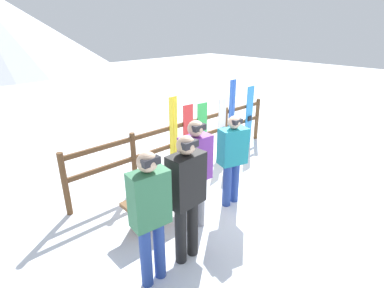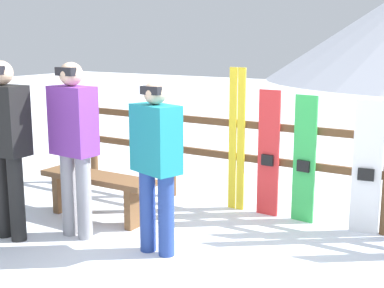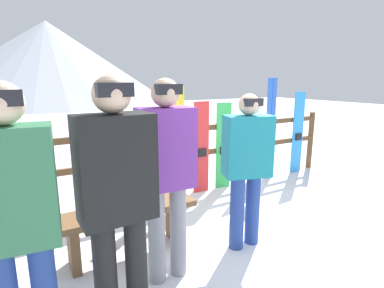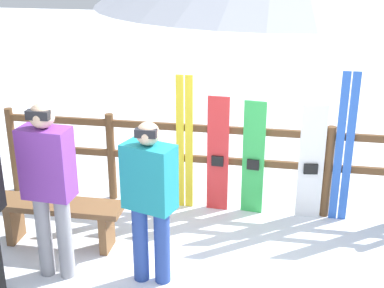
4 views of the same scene
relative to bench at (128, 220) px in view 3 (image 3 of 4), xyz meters
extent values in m
plane|color=white|center=(1.49, -0.54, -0.36)|extent=(40.00, 40.00, 0.00)
cone|color=silver|center=(1.49, 23.15, 2.64)|extent=(18.00, 18.00, 6.00)
cylinder|color=brown|center=(-1.08, 1.15, 0.19)|extent=(0.10, 0.10, 1.10)
cylinder|color=brown|center=(0.20, 1.15, 0.19)|extent=(0.10, 0.10, 1.10)
cylinder|color=brown|center=(1.49, 1.15, 0.19)|extent=(0.10, 0.10, 1.10)
cylinder|color=brown|center=(2.78, 1.15, 0.19)|extent=(0.10, 0.10, 1.10)
cylinder|color=brown|center=(4.07, 1.15, 0.19)|extent=(0.10, 0.10, 1.10)
cube|color=brown|center=(1.49, 1.15, 0.24)|extent=(5.15, 0.05, 0.08)
cube|color=brown|center=(1.49, 1.15, 0.63)|extent=(5.15, 0.05, 0.08)
cube|color=brown|center=(0.00, 0.00, 0.10)|extent=(1.37, 0.36, 0.06)
cube|color=brown|center=(-0.51, 0.00, -0.15)|extent=(0.08, 0.29, 0.43)
cube|color=brown|center=(0.51, 0.00, -0.15)|extent=(0.08, 0.29, 0.43)
cylinder|color=navy|center=(1.00, -0.45, 0.02)|extent=(0.15, 0.15, 0.77)
cylinder|color=navy|center=(1.21, -0.45, 0.02)|extent=(0.15, 0.15, 0.77)
cube|color=teal|center=(1.10, -0.45, 0.71)|extent=(0.51, 0.38, 0.61)
sphere|color=#D8B293|center=(1.10, -0.45, 1.12)|extent=(0.21, 0.21, 0.21)
cube|color=black|center=(1.10, -0.51, 1.14)|extent=(0.19, 0.07, 0.07)
cylinder|color=black|center=(-0.44, -0.90, 0.06)|extent=(0.15, 0.15, 0.84)
cylinder|color=black|center=(-0.23, -0.90, 0.06)|extent=(0.15, 0.15, 0.84)
cube|color=black|center=(-0.33, -0.90, 0.82)|extent=(0.47, 0.27, 0.67)
sphere|color=#D8B293|center=(-0.33, -0.90, 1.26)|extent=(0.23, 0.23, 0.23)
cube|color=black|center=(-0.33, -0.97, 1.29)|extent=(0.21, 0.08, 0.08)
cylinder|color=gray|center=(0.09, -0.52, 0.06)|extent=(0.14, 0.14, 0.84)
cylinder|color=gray|center=(0.29, -0.52, 0.06)|extent=(0.14, 0.14, 0.84)
cube|color=#723399|center=(0.19, -0.52, 0.80)|extent=(0.47, 0.28, 0.66)
sphere|color=#D8B293|center=(0.19, -0.52, 1.25)|extent=(0.23, 0.23, 0.23)
cube|color=black|center=(0.19, -0.59, 1.28)|extent=(0.20, 0.08, 0.08)
cube|color=#33724C|center=(-0.89, -0.92, 0.79)|extent=(0.46, 0.28, 0.66)
sphere|color=#D8B293|center=(-0.89, -0.92, 1.23)|extent=(0.22, 0.22, 0.22)
cube|color=yellow|center=(1.07, 1.09, 0.45)|extent=(0.09, 0.02, 1.63)
cube|color=yellow|center=(1.18, 1.09, 0.45)|extent=(0.09, 0.02, 1.63)
cube|color=red|center=(1.52, 1.09, 0.34)|extent=(0.25, 0.04, 1.40)
cube|color=black|center=(1.52, 1.06, 0.27)|extent=(0.14, 0.04, 0.12)
cube|color=green|center=(1.93, 1.09, 0.32)|extent=(0.25, 0.05, 1.37)
cube|color=black|center=(1.93, 1.06, 0.25)|extent=(0.14, 0.05, 0.12)
cube|color=white|center=(2.58, 1.09, 0.32)|extent=(0.29, 0.07, 1.36)
cube|color=black|center=(2.58, 1.06, 0.25)|extent=(0.16, 0.05, 0.12)
cube|color=blue|center=(2.87, 1.09, 0.51)|extent=(0.09, 0.02, 1.74)
cube|color=blue|center=(2.98, 1.09, 0.51)|extent=(0.09, 0.02, 1.74)
cube|color=#288CE0|center=(3.62, 1.09, 0.39)|extent=(0.27, 0.04, 1.50)
cube|color=black|center=(3.62, 1.06, 0.31)|extent=(0.15, 0.04, 0.12)
camera|label=1|loc=(-2.46, -3.27, 2.56)|focal=28.00mm
camera|label=2|loc=(3.82, -4.22, 1.58)|focal=50.00mm
camera|label=3|loc=(-0.81, -2.67, 1.35)|focal=28.00mm
camera|label=4|loc=(2.23, -4.61, 2.67)|focal=50.00mm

